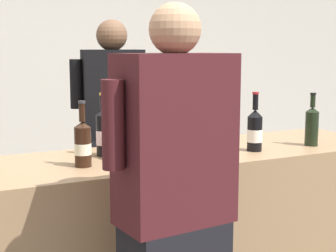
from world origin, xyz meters
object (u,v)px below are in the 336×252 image
Objects in this scene: wine_bottle_1 at (103,132)px; wine_bottle_6 at (312,125)px; wine_bottle_0 at (128,137)px; wine_bottle_2 at (83,143)px; person_guest at (175,231)px; wine_glass at (185,131)px; wine_bottle_3 at (255,130)px; person_server at (114,154)px; wine_bottle_4 at (151,128)px.

wine_bottle_6 is (1.17, -0.26, -0.00)m from wine_bottle_1.
wine_bottle_6 is (1.10, -0.09, 0.00)m from wine_bottle_0.
wine_bottle_1 is 1.05× the size of wine_bottle_2.
wine_bottle_1 is at bearing 90.13° from person_guest.
wine_bottle_0 is at bearing 155.99° from wine_glass.
wine_bottle_2 is 0.95m from wine_bottle_3.
wine_bottle_1 reaches higher than wine_bottle_3.
wine_bottle_0 is at bearing -104.87° from person_server.
wine_bottle_4 is 0.64m from person_server.
wine_bottle_1 is 0.82m from wine_bottle_3.
person_server is at bearing 75.13° from wine_bottle_0.
wine_bottle_4 is 0.21× the size of person_server.
wine_bottle_0 is at bearing -138.02° from wine_bottle_4.
person_server is (0.28, 0.61, -0.25)m from wine_bottle_1.
wine_bottle_4 is 1.15× the size of wine_bottle_6.
wine_bottle_3 is (0.78, -0.24, -0.01)m from wine_bottle_1.
wine_bottle_0 is 0.29m from wine_glass.
wine_bottle_2 is at bearing -119.11° from person_server.
wine_bottle_3 is at bearing -27.98° from wine_bottle_4.
wine_bottle_4 is 0.31m from wine_glass.
wine_bottle_0 is 0.70m from person_guest.
wine_bottle_2 is 1.03× the size of wine_bottle_6.
person_server is at bearing 93.48° from wine_glass.
person_server is at bearing 135.68° from wine_bottle_6.
wine_bottle_0 reaches higher than wine_bottle_6.
wine_bottle_2 is 1.34m from wine_bottle_6.
wine_glass is at bearing -178.44° from wine_bottle_6.
wine_bottle_1 is at bearing 162.72° from wine_bottle_3.
wine_bottle_3 is 1.02m from person_server.
wine_bottle_4 is at bearing 41.98° from wine_bottle_0.
person_server reaches higher than wine_bottle_4.
wine_bottle_4 is 0.92m from person_guest.
wine_bottle_6 is (0.39, -0.02, 0.01)m from wine_bottle_3.
wine_bottle_3 is 0.19× the size of person_guest.
wine_bottle_4 reaches higher than wine_bottle_1.
wine_bottle_3 is (0.71, -0.08, -0.00)m from wine_bottle_0.
person_server is at bearing 60.89° from wine_bottle_2.
wine_glass is (0.26, -0.12, 0.03)m from wine_bottle_0.
wine_glass is (0.50, -0.09, 0.04)m from wine_bottle_2.
wine_bottle_1 is 0.19× the size of person_server.
person_server is (-0.89, 0.87, -0.25)m from wine_bottle_6.
wine_bottle_4 is 0.93m from wine_bottle_6.
wine_bottle_2 is 0.18× the size of person_server.
wine_bottle_0 reaches higher than wine_bottle_1.
wine_glass is 0.69m from person_guest.
wine_bottle_4 is (0.21, 0.19, 0.01)m from wine_bottle_0.
wine_bottle_3 is at bearing 5.14° from wine_glass.
wine_bottle_1 is 1.08× the size of wine_bottle_6.
wine_bottle_2 is at bearing -131.44° from wine_bottle_1.
wine_bottle_4 is at bearing -89.51° from person_server.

